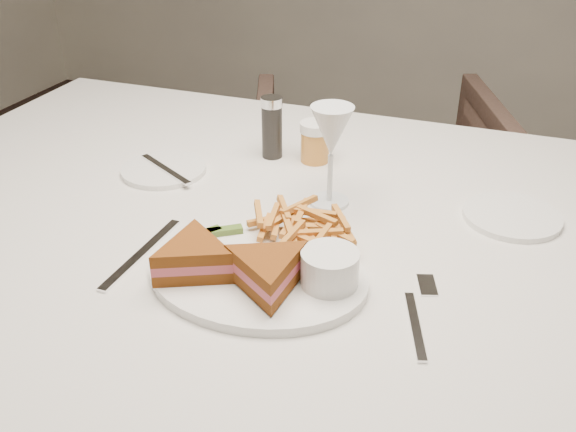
# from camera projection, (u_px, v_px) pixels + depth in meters

# --- Properties ---
(table) EXTENTS (1.64, 1.11, 0.75)m
(table) POSITION_uv_depth(u_px,v_px,m) (297.00, 396.00, 1.23)
(table) COLOR silver
(table) RESTS_ON ground
(chair_far) EXTENTS (0.91, 0.88, 0.74)m
(chair_far) POSITION_uv_depth(u_px,v_px,m) (376.00, 199.00, 1.93)
(chair_far) COLOR #47342C
(chair_far) RESTS_ON ground
(table_setting) EXTENTS (0.79, 0.62, 0.18)m
(table_setting) POSITION_uv_depth(u_px,v_px,m) (284.00, 224.00, 0.98)
(table_setting) COLOR white
(table_setting) RESTS_ON table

